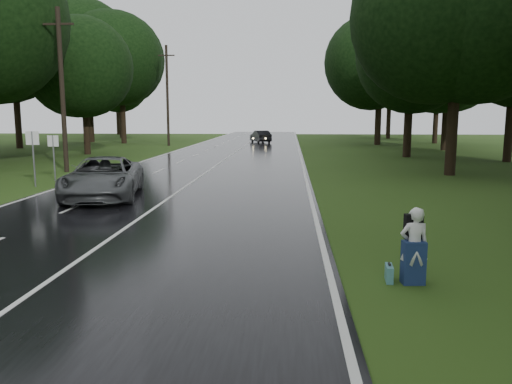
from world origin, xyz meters
TOP-DOWN VIEW (x-y plane):
  - ground at (0.00, 0.00)m, footprint 160.00×160.00m
  - road at (0.00, 20.00)m, footprint 12.00×140.00m
  - lane_center at (0.00, 20.00)m, footprint 0.12×140.00m
  - grey_car at (-2.69, 10.10)m, footprint 3.84×6.39m
  - far_car at (1.35, 51.47)m, footprint 2.96×4.71m
  - hitchhiker at (7.46, 0.25)m, footprint 0.62×0.56m
  - suitcase at (7.00, 0.35)m, footprint 0.18×0.49m
  - utility_pole_mid at (-8.50, 19.45)m, footprint 1.80×0.28m
  - utility_pole_far at (-8.50, 45.25)m, footprint 1.80×0.28m
  - road_sign_a at (-7.20, 13.16)m, footprint 0.63×0.10m
  - road_sign_b at (-7.20, 15.22)m, footprint 0.57×0.10m
  - tree_left_e at (-12.65, 32.80)m, footprint 8.04×8.04m
  - tree_left_f at (-14.99, 49.55)m, footprint 11.07×11.07m
  - tree_right_d at (14.05, 19.34)m, footprint 9.87×9.87m
  - tree_right_e at (14.44, 31.75)m, footprint 8.84×8.84m
  - tree_right_f at (14.91, 48.55)m, footprint 10.05×10.05m

SIDE VIEW (x-z plane):
  - ground at x=0.00m, z-range 0.00..0.00m
  - utility_pole_mid at x=-8.50m, z-range -4.78..4.78m
  - utility_pole_far at x=-8.50m, z-range -5.42..5.42m
  - road_sign_a at x=-7.20m, z-range -1.32..1.32m
  - road_sign_b at x=-7.20m, z-range -1.18..1.18m
  - tree_left_e at x=-12.65m, z-range -6.28..6.28m
  - tree_left_f at x=-14.99m, z-range -8.65..8.65m
  - tree_right_d at x=14.05m, z-range -7.71..7.71m
  - tree_right_e at x=14.44m, z-range -6.91..6.91m
  - tree_right_f at x=14.91m, z-range -7.85..7.85m
  - road at x=0.00m, z-range 0.00..0.04m
  - lane_center at x=0.00m, z-range 0.04..0.05m
  - suitcase at x=7.00m, z-range 0.00..0.34m
  - hitchhiker at x=7.46m, z-range -0.06..1.53m
  - far_car at x=1.35m, z-range 0.04..1.51m
  - grey_car at x=-2.69m, z-range 0.04..1.70m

